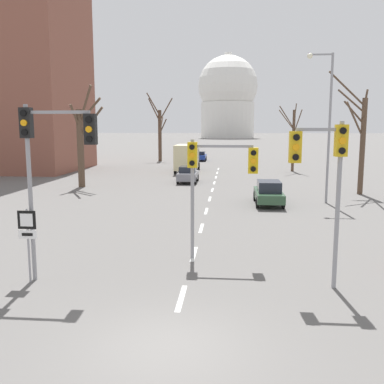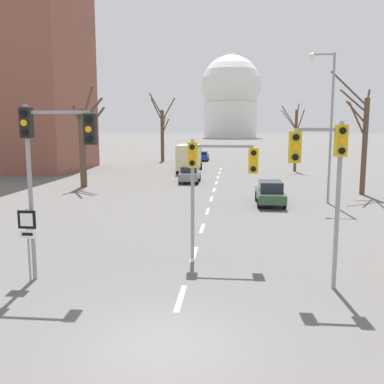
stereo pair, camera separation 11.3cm
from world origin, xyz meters
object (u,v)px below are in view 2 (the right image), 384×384
Objects in this scene: street_lamp_right at (328,115)px; sedan_near_right at (203,156)px; traffic_signal_centre_tall at (214,169)px; route_sign_post at (28,233)px; traffic_signal_near_left at (49,148)px; delivery_truck at (189,157)px; traffic_signal_near_right at (324,163)px; sedan_mid_centre at (270,193)px; sedan_near_left at (190,174)px.

sedan_near_right is at bearing 106.63° from street_lamp_right.
traffic_signal_centre_tall reaches higher than route_sign_post.
delivery_truck is (0.91, 35.27, -2.68)m from traffic_signal_near_left.
traffic_signal_centre_tall is 1.08× the size of sedan_near_right.
traffic_signal_near_right is 16.26m from street_lamp_right.
traffic_signal_near_left is 1.26× the size of sedan_mid_centre.
street_lamp_right is (12.75, 16.16, 4.16)m from route_sign_post.
traffic_signal_centre_tall is 0.64× the size of delivery_truck.
sedan_near_left is at bearing 135.27° from street_lamp_right.
sedan_mid_centre is (8.32, 14.97, -3.57)m from traffic_signal_near_left.
traffic_signal_near_right is 52.47m from sedan_near_right.
sedan_near_left is (1.91, 25.91, -3.60)m from traffic_signal_near_left.
sedan_near_left is 0.89× the size of sedan_mid_centre.
sedan_mid_centre is at bearing -69.94° from delivery_truck.
traffic_signal_centre_tall is 49.31m from sedan_near_right.
sedan_mid_centre is (-0.30, 14.85, -3.14)m from traffic_signal_near_right.
traffic_signal_near_right is at bearing -75.41° from sedan_near_left.
traffic_signal_centre_tall is at bearing -104.69° from sedan_mid_centre.
route_sign_post is at bearing -128.27° from street_lamp_right.
street_lamp_right is 2.29× the size of sedan_near_right.
street_lamp_right is at bearing 77.91° from traffic_signal_near_right.
street_lamp_right reaches higher than traffic_signal_near_left.
traffic_signal_near_right is 0.53× the size of street_lamp_right.
delivery_truck is (-7.41, 20.30, 0.90)m from sedan_mid_centre.
sedan_near_right is (-10.77, 36.06, -5.07)m from street_lamp_right.
traffic_signal_near_left is 2.83m from route_sign_post.
route_sign_post is 0.34× the size of delivery_truck.
sedan_mid_centre is (7.09, -37.00, 0.06)m from sedan_near_right.
street_lamp_right is at bearing 14.32° from sedan_mid_centre.
traffic_signal_near_right is 2.14× the size of route_sign_post.
sedan_near_right is at bearing 88.64° from traffic_signal_near_left.
traffic_signal_near_left is 8.63m from traffic_signal_near_right.
traffic_signal_centre_tall is at bearing -117.74° from street_lamp_right.
traffic_signal_near_right is at bearing -77.63° from delivery_truck.
sedan_near_right is 0.59× the size of delivery_truck.
delivery_truck is at bearing 102.37° from traffic_signal_near_right.
sedan_near_left is 26.07m from sedan_near_right.
sedan_near_right is at bearing 91.48° from sedan_near_left.
route_sign_post is at bearing -161.54° from traffic_signal_near_left.
traffic_signal_near_right is 26.84m from sedan_near_left.
sedan_near_left is at bearing -88.52° from sedan_near_right.
sedan_near_right is at bearing 87.83° from route_sign_post.
delivery_truck reaches higher than sedan_near_right.
street_lamp_right is at bearing -60.19° from delivery_truck.
sedan_near_left is 9.46m from delivery_truck.
delivery_truck is at bearing 88.52° from traffic_signal_near_left.
route_sign_post is at bearing -95.78° from sedan_near_left.
route_sign_post is at bearing -151.99° from traffic_signal_centre_tall.
delivery_truck is at bearing 110.06° from sedan_mid_centre.
street_lamp_right reaches higher than sedan_mid_centre.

